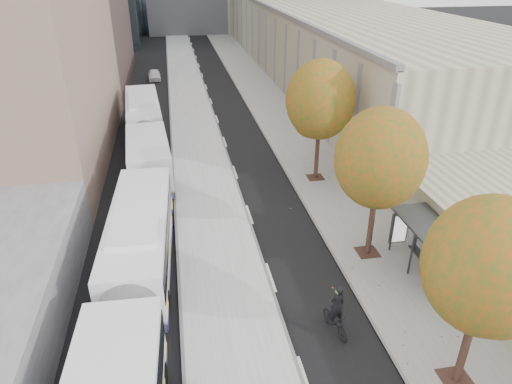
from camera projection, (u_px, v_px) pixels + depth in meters
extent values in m
cube|color=#B0B0B0|center=(194.00, 123.00, 41.25)|extent=(4.25, 150.00, 0.15)
cube|color=gray|center=(280.00, 118.00, 42.55)|extent=(4.75, 150.00, 0.08)
cube|color=gray|center=(311.00, 28.00, 67.89)|extent=(18.00, 92.00, 8.00)
cube|color=#383A3F|center=(430.00, 228.00, 20.65)|extent=(1.90, 4.40, 0.10)
cylinder|color=#383A3F|center=(434.00, 279.00, 19.38)|extent=(0.10, 0.10, 2.40)
cube|color=silver|center=(440.00, 248.00, 21.33)|extent=(0.04, 4.00, 2.10)
cylinder|color=black|center=(465.00, 348.00, 15.53)|extent=(0.28, 0.28, 3.11)
sphere|color=#205F1D|center=(488.00, 266.00, 13.96)|extent=(4.00, 4.00, 4.00)
cylinder|color=black|center=(371.00, 225.00, 22.49)|extent=(0.28, 0.28, 3.24)
sphere|color=#205F1D|center=(380.00, 159.00, 20.85)|extent=(4.20, 4.20, 4.20)
cylinder|color=black|center=(317.00, 155.00, 30.32)|extent=(0.28, 0.28, 3.38)
sphere|color=#205F1D|center=(320.00, 100.00, 28.61)|extent=(4.40, 4.40, 4.40)
cube|color=white|center=(133.00, 296.00, 18.10)|extent=(3.33, 18.15, 3.01)
cube|color=black|center=(131.00, 285.00, 17.84)|extent=(3.36, 17.43, 1.04)
cube|color=white|center=(146.00, 133.00, 34.72)|extent=(3.84, 18.18, 3.01)
cube|color=black|center=(145.00, 126.00, 34.47)|extent=(3.85, 17.46, 1.04)
cube|color=#006B62|center=(142.00, 190.00, 27.03)|extent=(1.90, 0.19, 1.16)
imported|color=black|center=(335.00, 321.00, 18.17)|extent=(0.89, 1.87, 1.09)
imported|color=black|center=(337.00, 305.00, 17.78)|extent=(0.75, 0.57, 1.82)
sphere|color=#4A983F|center=(339.00, 291.00, 17.47)|extent=(0.28, 0.28, 0.28)
imported|color=white|center=(154.00, 75.00, 55.70)|extent=(1.58, 3.64, 1.22)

